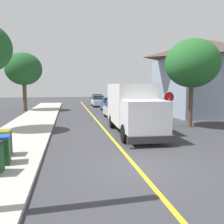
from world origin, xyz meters
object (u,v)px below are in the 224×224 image
box_truck (133,106)px  trash_bin_back (3,143)px  parked_car_near (116,110)px  street_tree_down_block (24,69)px  parked_car_mid (110,105)px  trash_bin_middle (1,150)px  street_tree_far_side (192,64)px  parked_car_far (98,101)px  stop_sign (169,102)px  house_across_street (207,76)px  parked_car_furthest (97,99)px

box_truck → trash_bin_back: size_ratio=6.85×
parked_car_near → street_tree_down_block: 13.70m
parked_car_mid → street_tree_down_block: 11.36m
trash_bin_middle → street_tree_far_side: street_tree_far_side is taller
parked_car_far → street_tree_down_block: bearing=-152.9°
parked_car_far → stop_sign: 19.30m
house_across_street → street_tree_far_side: house_across_street is taller
box_truck → trash_bin_middle: (-6.63, -5.40, -1.08)m
box_truck → parked_car_mid: box_truck is taller
parked_car_furthest → box_truck: bearing=-92.0°
trash_bin_back → stop_sign: stop_sign is taller
parked_car_far → trash_bin_back: (-7.23, -24.89, -0.11)m
parked_car_near → stop_sign: 6.26m
parked_car_furthest → street_tree_far_side: bearing=-80.8°
trash_bin_middle → parked_car_far: bearing=74.9°
parked_car_mid → street_tree_down_block: (-10.27, 2.21, 4.34)m
parked_car_near → house_across_street: bearing=8.9°
street_tree_far_side → trash_bin_back: bearing=-154.2°
trash_bin_middle → parked_car_mid: bearing=68.1°
house_across_street → street_tree_far_side: 9.41m
parked_car_near → parked_car_far: (0.00, 13.59, 0.00)m
stop_sign → trash_bin_back: bearing=-150.0°
trash_bin_back → stop_sign: size_ratio=0.40×
parked_car_mid → parked_car_near: bearing=-94.8°
parked_car_far → trash_bin_middle: parked_car_far is taller
parked_car_furthest → stop_sign: (2.33, -24.70, 1.06)m
stop_sign → street_tree_down_block: street_tree_down_block is taller
parked_car_near → trash_bin_back: 13.41m
parked_car_far → stop_sign: (2.85, -19.06, 1.06)m
parked_car_near → parked_car_far: bearing=90.0°
box_truck → parked_car_furthest: size_ratio=1.64×
street_tree_far_side → parked_car_mid: bearing=108.4°
parked_car_mid → trash_bin_back: size_ratio=4.17×
parked_car_mid → box_truck: bearing=-93.9°
parked_car_mid → trash_bin_back: 19.32m
trash_bin_back → street_tree_down_block: street_tree_down_block is taller
trash_bin_middle → street_tree_far_side: 13.97m
trash_bin_middle → stop_sign: (9.86, 6.92, 1.17)m
parked_car_mid → parked_car_furthest: bearing=90.0°
parked_car_furthest → trash_bin_middle: size_ratio=4.19×
parked_car_far → house_across_street: bearing=-48.7°
parked_car_furthest → house_across_street: (9.98, -17.59, 3.38)m
street_tree_far_side → street_tree_down_block: street_tree_down_block is taller
stop_sign → parked_car_mid: bearing=101.1°
stop_sign → street_tree_down_block: size_ratio=0.37×
trash_bin_back → house_across_street: house_across_street is taller
parked_car_far → stop_sign: stop_sign is taller
parked_car_furthest → street_tree_far_side: (4.01, -24.84, 3.92)m
stop_sign → street_tree_far_side: street_tree_far_side is taller
box_truck → trash_bin_middle: box_truck is taller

